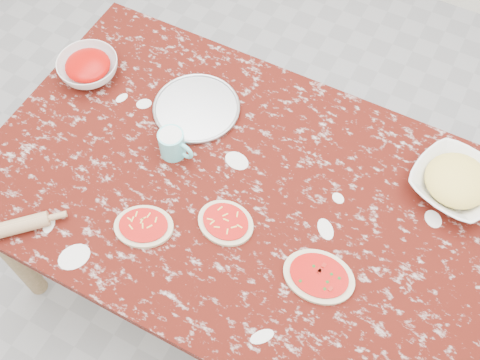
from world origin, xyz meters
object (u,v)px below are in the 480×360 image
at_px(flour_mug, 173,144).
at_px(rolling_pin, 9,228).
at_px(sauce_bowl, 89,68).
at_px(pizza_tray, 197,109).
at_px(worktable, 240,201).
at_px(cheese_bowl, 455,184).

distance_m(flour_mug, rolling_pin, 0.54).
bearing_deg(sauce_bowl, rolling_pin, -76.35).
distance_m(pizza_tray, flour_mug, 0.19).
bearing_deg(pizza_tray, sauce_bowl, -174.82).
height_order(worktable, rolling_pin, rolling_pin).
height_order(sauce_bowl, cheese_bowl, sauce_bowl).
bearing_deg(flour_mug, pizza_tray, 97.25).
bearing_deg(cheese_bowl, flour_mug, -161.16).
bearing_deg(worktable, sauce_bowl, 166.21).
xyz_separation_m(worktable, sauce_bowl, (-0.67, 0.16, 0.12)).
relative_size(sauce_bowl, cheese_bowl, 0.81).
relative_size(worktable, pizza_tray, 5.66).
bearing_deg(rolling_pin, cheese_bowl, 33.91).
relative_size(pizza_tray, flour_mug, 2.31).
bearing_deg(cheese_bowl, pizza_tray, -173.37).
bearing_deg(rolling_pin, pizza_tray, 68.25).
bearing_deg(flour_mug, rolling_pin, -121.27).
distance_m(cheese_bowl, flour_mug, 0.87).
relative_size(worktable, cheese_bowl, 6.23).
bearing_deg(worktable, rolling_pin, -140.00).
distance_m(cheese_bowl, rolling_pin, 1.32).
xyz_separation_m(pizza_tray, flour_mug, (0.02, -0.18, 0.04)).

